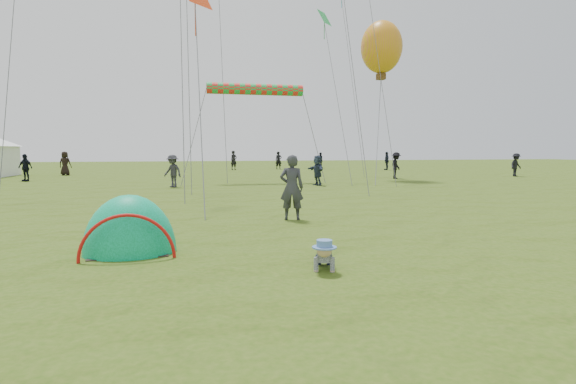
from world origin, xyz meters
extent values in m
plane|color=#2E4F0F|center=(0.00, 0.00, 0.00)|extent=(140.00, 140.00, 0.00)
ellipsoid|color=#008232|center=(-3.05, 2.49, 0.00)|extent=(1.70, 1.42, 2.14)
imported|color=#303137|center=(0.75, 5.59, 0.87)|extent=(0.73, 0.57, 1.75)
imported|color=black|center=(2.55, 36.09, 0.90)|extent=(0.78, 0.69, 1.79)
imported|color=black|center=(11.31, 36.90, 0.81)|extent=(0.86, 1.01, 1.62)
imported|color=#2C2C32|center=(-2.59, 17.26, 0.82)|extent=(1.19, 1.15, 1.63)
imported|color=black|center=(-11.28, 23.61, 0.82)|extent=(1.03, 0.80, 1.63)
imported|color=black|center=(11.42, 20.78, 0.86)|extent=(1.23, 1.25, 1.72)
imported|color=#283448|center=(4.85, 16.72, 0.80)|extent=(0.75, 1.54, 1.59)
imported|color=black|center=(6.95, 36.58, 0.85)|extent=(0.63, 0.42, 1.71)
imported|color=#1A1F2E|center=(16.37, 32.55, 0.85)|extent=(0.56, 1.05, 1.70)
imported|color=black|center=(20.86, 21.18, 0.82)|extent=(1.20, 0.93, 1.63)
imported|color=black|center=(-10.57, 29.95, 0.88)|extent=(0.94, 0.70, 1.76)
cylinder|color=red|center=(2.06, 19.87, 5.34)|extent=(5.54, 0.64, 0.64)
plane|color=green|center=(6.52, 20.94, 9.91)|extent=(1.09, 1.09, 0.89)
camera|label=1|loc=(-2.07, -6.06, 1.88)|focal=28.00mm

